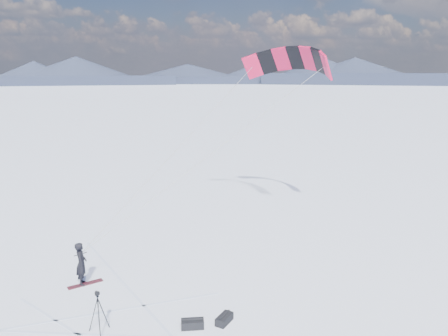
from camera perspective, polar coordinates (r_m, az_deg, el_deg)
ground at (r=16.61m, az=-13.52°, el=-19.12°), size 1800.00×1800.00×0.00m
horizon_hills at (r=14.90m, az=-14.32°, el=-5.37°), size 704.00×704.42×9.67m
snowkiter at (r=19.61m, az=-17.96°, el=-14.23°), size 0.58×0.75×1.83m
snowboard at (r=19.55m, az=-17.65°, el=-14.24°), size 1.44×0.34×0.04m
tripod at (r=15.83m, az=-16.13°, el=-16.97°), size 0.69×0.66×1.48m
gear_bag_a at (r=16.15m, az=0.04°, el=-19.11°), size 0.82×0.67×0.33m
gear_bag_b at (r=15.93m, az=-4.14°, el=-19.61°), size 0.87×0.67×0.36m
power_kite at (r=25.99m, az=8.70°, el=13.49°), size 14.20×6.07×8.74m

